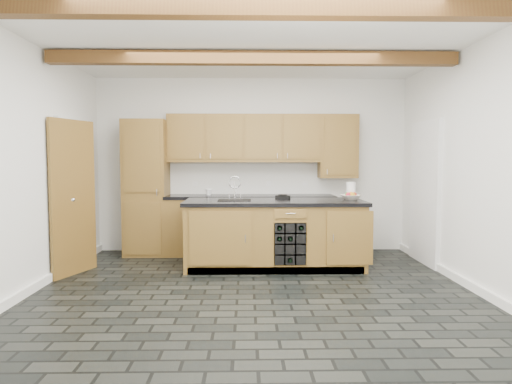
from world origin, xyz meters
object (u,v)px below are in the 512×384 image
(paper_towel, at_px, (351,190))
(island, at_px, (275,234))
(fruit_bowl, at_px, (351,197))
(kitchen_scale, at_px, (283,197))

(paper_towel, bearing_deg, island, -165.93)
(fruit_bowl, bearing_deg, island, -174.29)
(island, xyz_separation_m, paper_towel, (1.11, 0.28, 0.58))
(island, height_order, kitchen_scale, kitchen_scale)
(kitchen_scale, xyz_separation_m, fruit_bowl, (0.94, -0.18, 0.00))
(island, bearing_deg, paper_towel, 14.07)
(fruit_bowl, relative_size, paper_towel, 1.15)
(fruit_bowl, xyz_separation_m, paper_towel, (0.04, 0.17, 0.09))
(fruit_bowl, distance_m, paper_towel, 0.20)
(island, relative_size, paper_towel, 10.48)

